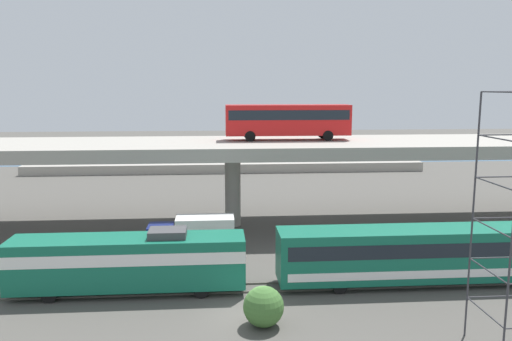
# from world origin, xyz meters

# --- Properties ---
(ground_plane) EXTENTS (260.00, 260.00, 0.00)m
(ground_plane) POSITION_xyz_m (0.00, 0.00, 0.00)
(ground_plane) COLOR #4C4944
(rail_strip_near) EXTENTS (110.00, 0.12, 0.12)m
(rail_strip_near) POSITION_xyz_m (0.00, 3.28, 0.06)
(rail_strip_near) COLOR #59544C
(rail_strip_near) RESTS_ON ground_plane
(rail_strip_far) EXTENTS (110.00, 0.12, 0.12)m
(rail_strip_far) POSITION_xyz_m (0.00, 4.72, 0.06)
(rail_strip_far) COLOR #59544C
(rail_strip_far) RESTS_ON ground_plane
(train_locomotive) EXTENTS (16.06, 3.04, 4.18)m
(train_locomotive) POSITION_xyz_m (-8.03, 4.00, 2.19)
(train_locomotive) COLOR #14664C
(train_locomotive) RESTS_ON ground_plane
(train_coach_lead) EXTENTS (22.19, 3.04, 3.86)m
(train_coach_lead) POSITION_xyz_m (13.56, 4.00, 2.17)
(train_coach_lead) COLOR #14664C
(train_coach_lead) RESTS_ON ground_plane
(highway_overpass) EXTENTS (96.00, 11.73, 8.14)m
(highway_overpass) POSITION_xyz_m (0.00, 20.00, 7.41)
(highway_overpass) COLOR #9E998E
(highway_overpass) RESTS_ON ground_plane
(transit_bus_on_overpass) EXTENTS (12.00, 2.68, 3.40)m
(transit_bus_on_overpass) POSITION_xyz_m (5.42, 21.11, 10.20)
(transit_bus_on_overpass) COLOR red
(transit_bus_on_overpass) RESTS_ON highway_overpass
(service_truck_west) EXTENTS (6.80, 2.46, 3.04)m
(service_truck_west) POSITION_xyz_m (-3.38, 11.50, 1.64)
(service_truck_west) COLOR navy
(service_truck_west) RESTS_ON ground_plane
(pier_parking_lot) EXTENTS (62.31, 10.17, 1.44)m
(pier_parking_lot) POSITION_xyz_m (0.00, 55.00, 0.72)
(pier_parking_lot) COLOR #9E998E
(pier_parking_lot) RESTS_ON ground_plane
(parked_car_0) EXTENTS (4.34, 1.93, 1.50)m
(parked_car_0) POSITION_xyz_m (-4.49, 56.96, 2.21)
(parked_car_0) COLOR navy
(parked_car_0) RESTS_ON pier_parking_lot
(parked_car_1) EXTENTS (4.50, 1.86, 1.50)m
(parked_car_1) POSITION_xyz_m (3.30, 57.38, 2.21)
(parked_car_1) COLOR #515459
(parked_car_1) RESTS_ON pier_parking_lot
(parked_car_2) EXTENTS (4.67, 1.85, 1.50)m
(parked_car_2) POSITION_xyz_m (-25.66, 56.42, 2.21)
(parked_car_2) COLOR #9E998C
(parked_car_2) RESTS_ON pier_parking_lot
(parked_car_3) EXTENTS (4.49, 1.94, 1.50)m
(parked_car_3) POSITION_xyz_m (17.16, 53.93, 2.21)
(parked_car_3) COLOR black
(parked_car_3) RESTS_ON pier_parking_lot
(parked_car_4) EXTENTS (4.40, 1.91, 1.50)m
(parked_car_4) POSITION_xyz_m (-13.72, 55.86, 2.21)
(parked_car_4) COLOR navy
(parked_car_4) RESTS_ON pier_parking_lot
(parked_car_5) EXTENTS (4.41, 1.97, 1.50)m
(parked_car_5) POSITION_xyz_m (25.70, 55.32, 2.21)
(parked_car_5) COLOR #515459
(parked_car_5) RESTS_ON pier_parking_lot
(harbor_water) EXTENTS (140.00, 36.00, 0.01)m
(harbor_water) POSITION_xyz_m (0.00, 78.00, 0.00)
(harbor_water) COLOR #385B7A
(harbor_water) RESTS_ON ground_plane
(shrub_right) EXTENTS (2.29, 2.29, 2.29)m
(shrub_right) POSITION_xyz_m (1.00, -1.46, 1.15)
(shrub_right) COLOR #416F32
(shrub_right) RESTS_ON ground_plane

